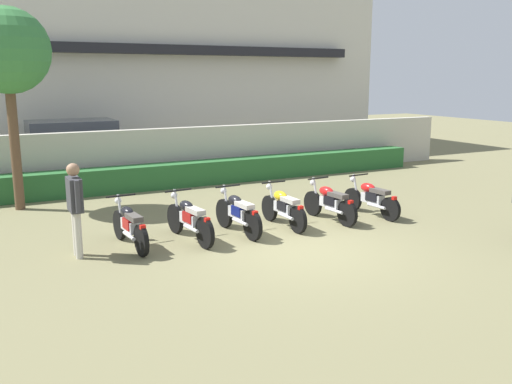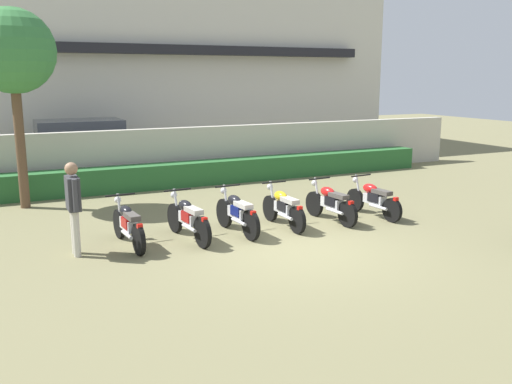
% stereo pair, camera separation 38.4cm
% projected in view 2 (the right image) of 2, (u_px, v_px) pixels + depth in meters
% --- Properties ---
extents(ground, '(60.00, 60.00, 0.00)m').
position_uv_depth(ground, '(297.00, 249.00, 10.83)').
color(ground, olive).
extents(building, '(22.79, 6.50, 8.07)m').
position_uv_depth(building, '(118.00, 58.00, 23.46)').
color(building, beige).
rests_on(building, ground).
extents(compound_wall, '(21.65, 0.30, 1.71)m').
position_uv_depth(compound_wall, '(174.00, 155.00, 17.50)').
color(compound_wall, '#BCB7A8').
rests_on(compound_wall, ground).
extents(hedge_row, '(17.32, 0.70, 0.72)m').
position_uv_depth(hedge_row, '(182.00, 174.00, 16.98)').
color(hedge_row, '#28602D').
rests_on(hedge_row, ground).
extents(parked_car, '(4.50, 2.07, 1.89)m').
position_uv_depth(parked_car, '(85.00, 149.00, 18.47)').
color(parked_car, navy).
rests_on(parked_car, ground).
extents(tree_near_inspector, '(2.07, 2.07, 4.92)m').
position_uv_depth(tree_near_inspector, '(12.00, 53.00, 13.48)').
color(tree_near_inspector, brown).
rests_on(tree_near_inspector, ground).
extents(motorcycle_in_row_0, '(0.60, 1.90, 0.96)m').
position_uv_depth(motorcycle_in_row_0, '(128.00, 224.00, 10.93)').
color(motorcycle_in_row_0, black).
rests_on(motorcycle_in_row_0, ground).
extents(motorcycle_in_row_1, '(0.60, 1.95, 0.97)m').
position_uv_depth(motorcycle_in_row_1, '(188.00, 218.00, 11.36)').
color(motorcycle_in_row_1, black).
rests_on(motorcycle_in_row_1, ground).
extents(motorcycle_in_row_2, '(0.60, 1.84, 0.98)m').
position_uv_depth(motorcycle_in_row_2, '(237.00, 213.00, 11.81)').
color(motorcycle_in_row_2, black).
rests_on(motorcycle_in_row_2, ground).
extents(motorcycle_in_row_3, '(0.60, 1.80, 0.95)m').
position_uv_depth(motorcycle_in_row_3, '(283.00, 207.00, 12.33)').
color(motorcycle_in_row_3, black).
rests_on(motorcycle_in_row_3, ground).
extents(motorcycle_in_row_4, '(0.60, 1.81, 0.95)m').
position_uv_depth(motorcycle_in_row_4, '(331.00, 203.00, 12.80)').
color(motorcycle_in_row_4, black).
rests_on(motorcycle_in_row_4, ground).
extents(motorcycle_in_row_5, '(0.60, 1.83, 0.94)m').
position_uv_depth(motorcycle_in_row_5, '(373.00, 199.00, 13.26)').
color(motorcycle_in_row_5, black).
rests_on(motorcycle_in_row_5, ground).
extents(inspector_person, '(0.24, 0.70, 1.76)m').
position_uv_depth(inspector_person, '(73.00, 200.00, 10.26)').
color(inspector_person, beige).
rests_on(inspector_person, ground).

